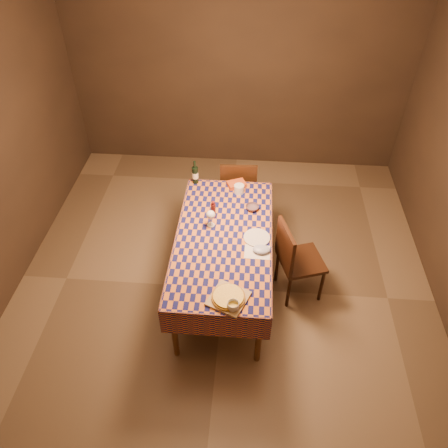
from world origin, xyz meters
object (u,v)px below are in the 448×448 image
Objects in this scene: dining_table at (224,243)px; pizza at (228,297)px; white_plate at (257,238)px; chair_right at (294,257)px; bowl at (252,208)px; chair_far at (238,188)px; wine_bottle at (195,175)px; cutting_board at (228,298)px.

pizza is (0.10, -0.75, 0.11)m from dining_table.
white_plate is at bearing 2.39° from dining_table.
chair_right is (0.71, 0.02, -0.17)m from dining_table.
pizza is at bearing -97.88° from bowl.
bowl is 0.44m from white_plate.
chair_far is 1.26m from chair_right.
bowl is 0.74m from chair_far.
bowl is at bearing -32.86° from wine_bottle.
chair_far is (-0.18, 0.67, -0.27)m from bowl.
chair_far is at bearing 90.41° from pizza.
wine_bottle reaches higher than bowl.
chair_right reaches higher than pizza.
bowl is 0.78m from wine_bottle.
wine_bottle is at bearing 147.14° from bowl.
bowl is 0.15× the size of chair_right.
bowl is 0.15× the size of chair_far.
pizza is at bearing -73.26° from wine_bottle.
cutting_board is 1.08× the size of wine_bottle.
dining_table is 6.13× the size of cutting_board.
bowl is at bearing 59.30° from dining_table.
bowl is (0.26, 0.45, 0.10)m from dining_table.
bowl is at bearing 97.49° from white_plate.
chair_far is (-0.01, 1.86, -0.28)m from pizza.
cutting_board reaches higher than dining_table.
chair_far is at bearing 27.74° from wine_bottle.
bowl reaches higher than dining_table.
wine_bottle is at bearing 106.74° from cutting_board.
chair_right reaches higher than dining_table.
white_plate is at bearing -82.51° from bowl.
wine_bottle is (-0.38, 0.86, 0.18)m from dining_table.
pizza is 0.37× the size of chair_right.
chair_right reaches higher than white_plate.
chair_far is at bearing 90.41° from cutting_board.
dining_table is 5.30× the size of pizza.
cutting_board reaches higher than white_plate.
chair_far is at bearing 104.94° from bowl.
white_plate is 1.15m from chair_far.
dining_table is 0.96m from wine_bottle.
chair_far reaches higher than white_plate.
dining_table is at bearing -94.45° from chair_far.
bowl is 0.67m from chair_right.
dining_table is at bearing -66.02° from wine_bottle.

